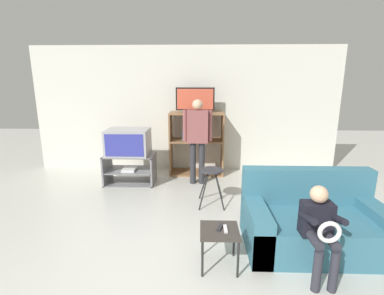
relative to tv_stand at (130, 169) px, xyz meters
The scene contains 12 objects.
wall_back 1.71m from the tv_stand, 42.65° to the left, with size 6.40×0.06×2.60m.
tv_stand is the anchor object (origin of this frame).
television_main 0.52m from the tv_stand, 156.63° to the right, with size 0.76×0.59×0.48m.
media_shelf 1.43m from the tv_stand, 25.80° to the left, with size 1.09×0.52×1.28m.
television_flat 1.82m from the tv_stand, 25.23° to the left, with size 0.76×0.20×0.49m.
folding_stool 1.77m from the tv_stand, 31.29° to the right, with size 0.40×0.45×0.58m.
snack_table 2.86m from the tv_stand, 57.67° to the right, with size 0.40×0.40×0.41m.
remote_control_black 2.83m from the tv_stand, 57.12° to the right, with size 0.04×0.14×0.02m, color #232328.
remote_control_white 2.89m from the tv_stand, 56.62° to the right, with size 0.04×0.14×0.02m, color silver.
couch 3.31m from the tv_stand, 37.01° to the right, with size 1.57×0.92×0.85m.
person_standing_adult 1.44m from the tv_stand, ahead, with size 0.53×0.20×1.58m.
person_seated_child 3.55m from the tv_stand, 45.67° to the right, with size 0.33×0.43×0.91m.
Camera 1 is at (0.32, -1.99, 1.88)m, focal length 26.00 mm.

